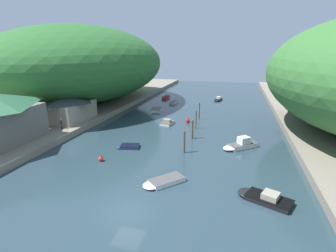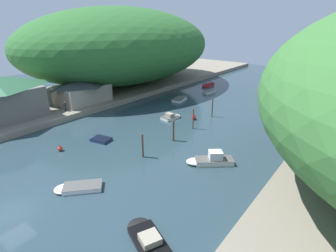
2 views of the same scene
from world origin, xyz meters
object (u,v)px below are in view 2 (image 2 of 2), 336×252
Objects in this scene: boat_cabin_cruiser at (77,187)px; boat_red_skiff at (171,117)px; boat_moored_right at (99,139)px; boat_yellow_tender at (265,93)px; boat_small_dinghy at (210,92)px; boat_mid_channel at (210,160)px; boat_white_cruiser at (207,85)px; person_on_quay at (65,106)px; boat_open_rowboat at (181,99)px; boathouse_shed at (82,90)px; channel_buoy_far at (60,148)px; channel_buoy_near at (194,117)px; boat_far_right_bank at (147,238)px.

boat_red_skiff is (-5.13, 21.70, 0.09)m from boat_cabin_cruiser.
boat_cabin_cruiser is 1.31× the size of boat_moored_right.
boat_moored_right is at bearing 86.90° from boat_yellow_tender.
boat_small_dinghy is (-8.53, 40.67, 0.06)m from boat_cabin_cruiser.
boat_mid_channel reaches higher than boat_small_dinghy.
boat_white_cruiser is at bearing -10.07° from boat_mid_channel.
boat_moored_right is at bearing -119.27° from person_on_quay.
boat_small_dinghy is 6.63m from boat_white_cruiser.
boat_moored_right is 12.69m from person_on_quay.
boat_open_rowboat is (-10.47, 31.75, 0.04)m from boat_cabin_cruiser.
boat_white_cruiser is (-14.32, -0.69, 0.02)m from boat_yellow_tender.
boat_cabin_cruiser is 22.80m from person_on_quay.
channel_buoy_far is (13.34, -12.95, -2.88)m from boathouse_shed.
boathouse_shed is at bearing -160.96° from channel_buoy_near.
person_on_quay is (-21.73, -35.58, 1.65)m from boat_yellow_tender.
boat_white_cruiser is (-22.05, 46.63, 0.03)m from boat_far_right_bank.
channel_buoy_near is (6.73, -17.22, 0.17)m from boat_small_dinghy.
boat_open_rowboat is (-1.93, -8.92, -0.02)m from boat_small_dinghy.
boat_open_rowboat is at bearing -29.46° from boat_cabin_cruiser.
boathouse_shed reaches higher than boat_moored_right.
boat_far_right_bank is (31.79, -17.00, -2.92)m from boathouse_shed.
boat_far_right_bank is at bearing -56.25° from boat_small_dinghy.
person_on_quay reaches higher than channel_buoy_far.
boat_far_right_bank is 18.89m from channel_buoy_far.
boat_far_right_bank is 38.07m from boat_open_rowboat.
boat_mid_channel is 1.50× the size of boat_moored_right.
boat_mid_channel reaches higher than boat_far_right_bank.
boathouse_shed is 2.82× the size of boat_moored_right.
boat_cabin_cruiser is 5.03× the size of channel_buoy_far.
channel_buoy_far is (-16.36, -8.86, -0.11)m from boat_mid_channel.
boat_red_skiff is at bearing 12.95° from boat_mid_channel.
boat_cabin_cruiser is 33.43m from boat_open_rowboat.
channel_buoy_far is (-8.78, 3.49, 0.13)m from boat_cabin_cruiser.
boat_mid_channel is at bearing 32.83° from boat_far_right_bank.
boat_mid_channel reaches higher than boat_red_skiff.
boat_small_dinghy is at bearing 40.96° from boat_yellow_tender.
channel_buoy_near is at bearing 70.72° from channel_buoy_far.
boat_cabin_cruiser is 3.94× the size of channel_buoy_near.
boat_far_right_bank is (14.80, -22.26, 0.00)m from boat_red_skiff.
boat_yellow_tender reaches higher than boat_white_cruiser.
person_on_quay reaches higher than boat_white_cruiser.
boat_mid_channel is (18.05, -19.40, 0.20)m from boat_open_rowboat.
channel_buoy_far is at bearing 77.73° from boat_mid_channel.
boat_far_right_bank reaches higher than channel_buoy_far.
channel_buoy_near is at bearing -72.72° from person_on_quay.
boat_mid_channel is at bearing 28.44° from channel_buoy_far.
boat_small_dinghy reaches higher than boat_cabin_cruiser.
boat_white_cruiser is 35.71m from person_on_quay.
boat_far_right_bank is at bearing 110.06° from boat_yellow_tender.
channel_buoy_near reaches higher than boat_far_right_bank.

